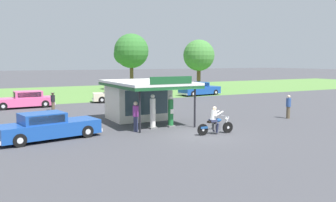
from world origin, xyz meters
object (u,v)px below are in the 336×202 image
(parked_car_back_row_left, at_px, (118,95))
(bystander_leaning_by_kiosk, at_px, (288,106))
(motorcycle_with_rider, at_px, (215,123))
(parked_car_back_row_far_right, at_px, (24,100))
(parked_car_back_row_centre_left, at_px, (200,89))
(bystander_strolling_foreground, at_px, (53,101))
(featured_classic_sedan, at_px, (48,127))
(gas_pump_offside, at_px, (171,112))
(gas_pump_nearside, at_px, (153,113))
(bystander_standing_back_lot, at_px, (136,116))

(parked_car_back_row_left, height_order, bystander_leaning_by_kiosk, bystander_leaning_by_kiosk)
(motorcycle_with_rider, distance_m, parked_car_back_row_far_right, 19.19)
(parked_car_back_row_centre_left, relative_size, bystander_leaning_by_kiosk, 3.22)
(bystander_strolling_foreground, bearing_deg, bystander_leaning_by_kiosk, -39.89)
(featured_classic_sedan, height_order, bystander_leaning_by_kiosk, bystander_leaning_by_kiosk)
(gas_pump_offside, relative_size, parked_car_back_row_centre_left, 0.37)
(featured_classic_sedan, relative_size, parked_car_back_row_centre_left, 1.02)
(parked_car_back_row_centre_left, bearing_deg, bystander_leaning_by_kiosk, -102.36)
(gas_pump_nearside, relative_size, parked_car_back_row_left, 0.39)
(parked_car_back_row_left, bearing_deg, motorcycle_with_rider, -92.14)
(parked_car_back_row_left, relative_size, bystander_strolling_foreground, 3.59)
(gas_pump_offside, bearing_deg, featured_classic_sedan, -178.21)
(parked_car_back_row_centre_left, bearing_deg, motorcycle_with_rider, -120.61)
(parked_car_back_row_left, bearing_deg, gas_pump_offside, -96.99)
(gas_pump_nearside, height_order, parked_car_back_row_far_right, gas_pump_nearside)
(gas_pump_offside, distance_m, featured_classic_sedan, 7.43)
(gas_pump_offside, bearing_deg, bystander_standing_back_lot, -170.40)
(bystander_strolling_foreground, bearing_deg, parked_car_back_row_far_right, 119.82)
(gas_pump_nearside, distance_m, parked_car_back_row_left, 14.98)
(parked_car_back_row_centre_left, bearing_deg, parked_car_back_row_far_right, -172.58)
(gas_pump_nearside, bearing_deg, parked_car_back_row_left, 78.29)
(bystander_leaning_by_kiosk, bearing_deg, bystander_standing_back_lot, 177.05)
(featured_classic_sedan, bearing_deg, gas_pump_nearside, 2.15)
(parked_car_back_row_left, distance_m, bystander_standing_back_lot, 15.71)
(parked_car_back_row_far_right, relative_size, bystander_strolling_foreground, 3.49)
(motorcycle_with_rider, relative_size, bystander_leaning_by_kiosk, 1.36)
(motorcycle_with_rider, height_order, bystander_strolling_foreground, motorcycle_with_rider)
(parked_car_back_row_centre_left, bearing_deg, parked_car_back_row_left, -169.26)
(bystander_strolling_foreground, bearing_deg, parked_car_back_row_left, 28.27)
(featured_classic_sedan, relative_size, parked_car_back_row_left, 1.02)
(gas_pump_offside, relative_size, bystander_leaning_by_kiosk, 1.18)
(gas_pump_offside, xyz_separation_m, bystander_leaning_by_kiosk, (9.03, -1.03, -0.02))
(featured_classic_sedan, distance_m, parked_car_back_row_centre_left, 26.53)
(gas_pump_nearside, height_order, bystander_standing_back_lot, gas_pump_nearside)
(parked_car_back_row_centre_left, distance_m, bystander_strolling_foreground, 19.09)
(gas_pump_offside, distance_m, bystander_strolling_foreground, 12.08)
(parked_car_back_row_left, bearing_deg, gas_pump_nearside, -101.71)
(gas_pump_nearside, distance_m, featured_classic_sedan, 6.19)
(bystander_strolling_foreground, bearing_deg, parked_car_back_row_centre_left, 17.97)
(featured_classic_sedan, xyz_separation_m, parked_car_back_row_left, (9.22, 14.89, 0.04))
(motorcycle_with_rider, height_order, featured_classic_sedan, motorcycle_with_rider)
(featured_classic_sedan, xyz_separation_m, parked_car_back_row_centre_left, (20.36, 17.01, 0.05))
(bystander_standing_back_lot, bearing_deg, gas_pump_nearside, 18.31)
(parked_car_back_row_far_right, xyz_separation_m, bystander_leaning_by_kiosk, (16.13, -15.19, 0.21))
(motorcycle_with_rider, xyz_separation_m, parked_car_back_row_far_right, (-8.23, 17.34, 0.03))
(bystander_leaning_by_kiosk, bearing_deg, parked_car_back_row_centre_left, 77.64)
(bystander_standing_back_lot, bearing_deg, bystander_strolling_foreground, 103.32)
(parked_car_back_row_far_right, distance_m, bystander_standing_back_lot, 15.29)
(featured_classic_sedan, relative_size, parked_car_back_row_far_right, 1.05)
(parked_car_back_row_far_right, height_order, parked_car_back_row_left, parked_car_back_row_left)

